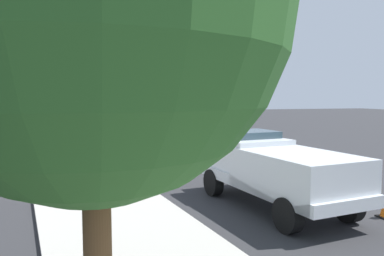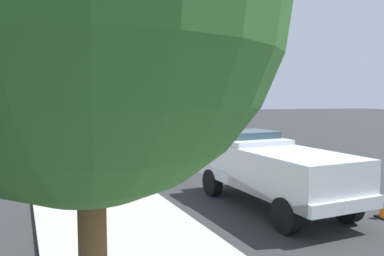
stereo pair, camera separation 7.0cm
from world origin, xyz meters
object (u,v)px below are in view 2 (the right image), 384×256
service_pickup_truck (273,169)px  traffic_signal_mast (80,51)px  traffic_cone_mid_front (155,137)px  utility_bucket_truck (148,124)px  passing_minivan (192,123)px

service_pickup_truck → traffic_signal_mast: (11.90, 5.27, 4.45)m
traffic_cone_mid_front → traffic_signal_mast: traffic_signal_mast is taller
utility_bucket_truck → service_pickup_truck: bearing=-171.1°
passing_minivan → traffic_signal_mast: bearing=134.9°
utility_bucket_truck → service_pickup_truck: size_ratio=1.45×
traffic_signal_mast → passing_minivan: bearing=-45.1°
utility_bucket_truck → traffic_signal_mast: (0.69, 3.51, 3.94)m
traffic_cone_mid_front → traffic_signal_mast: bearing=129.3°
passing_minivan → traffic_cone_mid_front: (-4.74, 3.92, -0.58)m
utility_bucket_truck → passing_minivan: size_ratio=1.69×
utility_bucket_truck → passing_minivan: bearing=-28.7°
utility_bucket_truck → traffic_signal_mast: traffic_signal_mast is taller
service_pickup_truck → utility_bucket_truck: bearing=8.9°
passing_minivan → utility_bucket_truck: bearing=151.3°
passing_minivan → traffic_cone_mid_front: 6.18m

